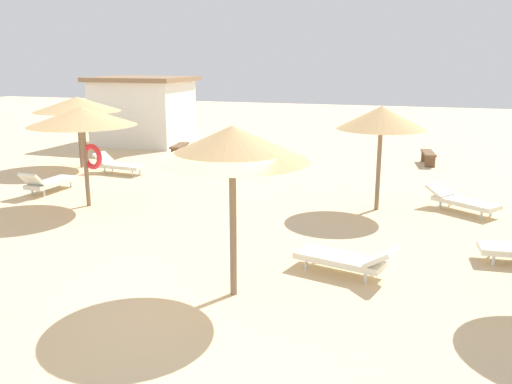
{
  "coord_description": "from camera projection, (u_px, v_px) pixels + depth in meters",
  "views": [
    {
      "loc": [
        3.37,
        -7.54,
        3.97
      ],
      "look_at": [
        0.0,
        3.0,
        1.2
      ],
      "focal_mm": 37.56,
      "sensor_mm": 36.0,
      "label": 1
    }
  ],
  "objects": [
    {
      "name": "bench_1",
      "position": [
        180.0,
        148.0,
        22.27
      ],
      "size": [
        0.61,
        1.54,
        0.49
      ],
      "color": "brown",
      "rests_on": "ground"
    },
    {
      "name": "lounger_3",
      "position": [
        119.0,
        165.0,
        18.9
      ],
      "size": [
        1.95,
        0.83,
        0.7
      ],
      "color": "silver",
      "rests_on": "ground"
    },
    {
      "name": "ground_plane",
      "position": [
        201.0,
        303.0,
        8.92
      ],
      "size": [
        80.0,
        80.0,
        0.0
      ],
      "primitive_type": "plane",
      "color": "beige"
    },
    {
      "name": "bench_0",
      "position": [
        428.0,
        156.0,
        20.52
      ],
      "size": [
        0.61,
        1.54,
        0.49
      ],
      "color": "brown",
      "rests_on": "ground"
    },
    {
      "name": "parasol_3",
      "position": [
        77.0,
        104.0,
        19.49
      ],
      "size": [
        3.13,
        3.13,
        2.61
      ],
      "color": "#75604C",
      "rests_on": "ground"
    },
    {
      "name": "lounger_1",
      "position": [
        347.0,
        259.0,
        10.05
      ],
      "size": [
        2.0,
        1.09,
        0.67
      ],
      "color": "silver",
      "rests_on": "ground"
    },
    {
      "name": "lounger_4",
      "position": [
        48.0,
        182.0,
        16.23
      ],
      "size": [
        0.71,
        1.9,
        0.76
      ],
      "color": "silver",
      "rests_on": "ground"
    },
    {
      "name": "parasol_5",
      "position": [
        381.0,
        118.0,
        13.87
      ],
      "size": [
        2.32,
        2.32,
        2.78
      ],
      "color": "#75604C",
      "rests_on": "ground"
    },
    {
      "name": "parasol_4",
      "position": [
        82.0,
        117.0,
        14.24
      ],
      "size": [
        2.88,
        2.88,
        2.72
      ],
      "color": "#75604C",
      "rests_on": "ground"
    },
    {
      "name": "parasol_1",
      "position": [
        232.0,
        144.0,
        8.64
      ],
      "size": [
        2.56,
        2.56,
        2.93
      ],
      "color": "#75604C",
      "rests_on": "ground"
    },
    {
      "name": "lounger_5",
      "position": [
        461.0,
        200.0,
        14.19
      ],
      "size": [
        1.93,
        1.62,
        0.62
      ],
      "color": "silver",
      "rests_on": "ground"
    },
    {
      "name": "beach_cabana",
      "position": [
        143.0,
        110.0,
        25.19
      ],
      "size": [
        4.38,
        3.6,
        3.14
      ],
      "color": "white",
      "rests_on": "ground"
    }
  ]
}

